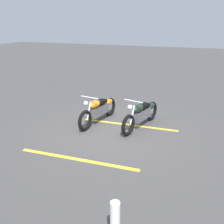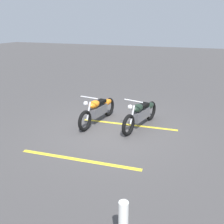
{
  "view_description": "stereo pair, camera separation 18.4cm",
  "coord_description": "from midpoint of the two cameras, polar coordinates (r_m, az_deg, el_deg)",
  "views": [
    {
      "loc": [
        6.8,
        2.85,
        3.23
      ],
      "look_at": [
        0.08,
        0.0,
        0.65
      ],
      "focal_mm": 40.61,
      "sensor_mm": 36.0,
      "label": 1
    },
    {
      "loc": [
        6.87,
        2.68,
        3.23
      ],
      "look_at": [
        0.08,
        0.0,
        0.65
      ],
      "focal_mm": 40.61,
      "sensor_mm": 36.0,
      "label": 2
    }
  ],
  "objects": [
    {
      "name": "motorcycle_dark_foreground",
      "position": [
        8.24,
        5.98,
        -0.26
      ],
      "size": [
        2.2,
        0.71,
        1.04
      ],
      "rotation": [
        0.0,
        0.0,
        -0.21
      ],
      "color": "black",
      "rests_on": "ground"
    },
    {
      "name": "parking_stripe_mid",
      "position": [
        6.49,
        -8.27,
        -10.58
      ],
      "size": [
        0.36,
        3.2,
        0.01
      ],
      "primitive_type": "cube",
      "rotation": [
        0.0,
        0.0,
        1.64
      ],
      "color": "yellow",
      "rests_on": "ground"
    },
    {
      "name": "motorcycle_bright_foreground",
      "position": [
        8.58,
        -3.66,
        0.6
      ],
      "size": [
        2.23,
        0.62,
        1.04
      ],
      "rotation": [
        0.0,
        0.0,
        -0.12
      ],
      "color": "black",
      "rests_on": "ground"
    },
    {
      "name": "parking_stripe_near",
      "position": [
        8.5,
        3.21,
        -2.87
      ],
      "size": [
        0.36,
        3.2,
        0.01
      ],
      "primitive_type": "cube",
      "rotation": [
        0.0,
        0.0,
        1.64
      ],
      "color": "yellow",
      "rests_on": "ground"
    },
    {
      "name": "ground_plane",
      "position": [
        8.05,
        -0.44,
        -4.19
      ],
      "size": [
        60.0,
        60.0,
        0.0
      ],
      "primitive_type": "plane",
      "color": "#474444"
    }
  ]
}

